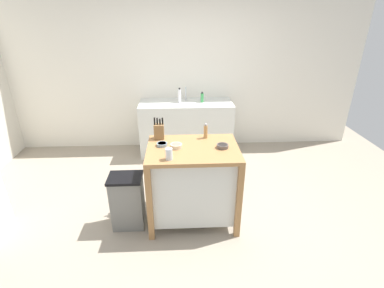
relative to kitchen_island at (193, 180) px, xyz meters
The scene contains 14 objects.
ground_plane 0.52m from the kitchen_island, 96.95° to the left, with size 6.91×6.91×0.00m, color gray.
wall_back 2.27m from the kitchen_island, 90.28° to the left, with size 5.91×0.10×2.60m, color silver.
kitchen_island is the anchor object (origin of this frame).
knife_block 0.67m from the kitchen_island, 144.79° to the left, with size 0.11×0.09×0.25m.
bowl_stoneware_deep 0.52m from the kitchen_island, ahead, with size 0.12×0.12×0.04m.
bowl_ceramic_wide 0.46m from the kitchen_island, behind, with size 0.12×0.12×0.04m.
bowl_ceramic_small 0.54m from the kitchen_island, 169.01° to the left, with size 0.12×0.12×0.03m.
drinking_cup 0.58m from the kitchen_island, 134.22° to the right, with size 0.07×0.07×0.12m.
pepper_grinder 0.57m from the kitchen_island, 58.15° to the left, with size 0.04×0.04×0.18m.
trash_bin 0.76m from the kitchen_island, behind, with size 0.36×0.28×0.63m.
sink_counter 1.78m from the kitchen_island, 90.61° to the left, with size 1.51×0.60×0.88m.
sink_faucet 1.97m from the kitchen_island, 90.57° to the left, with size 0.02×0.02×0.22m.
bottle_spray_cleaner 1.85m from the kitchen_island, 93.90° to the left, with size 0.05×0.05×0.24m.
bottle_hand_soap 1.85m from the kitchen_island, 82.21° to the left, with size 0.05×0.05×0.17m.
Camera 1 is at (-0.13, -2.78, 2.20)m, focal length 26.61 mm.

